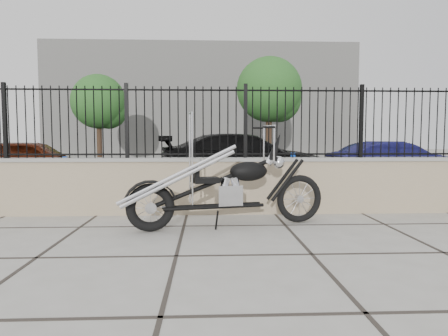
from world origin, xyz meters
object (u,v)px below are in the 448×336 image
(chopper_motorcycle, at_px, (225,170))
(car_red, at_px, (32,163))
(car_blue, at_px, (393,162))
(car_black, at_px, (245,159))

(chopper_motorcycle, bearing_deg, car_red, 120.71)
(car_blue, bearing_deg, car_red, 85.84)
(car_red, bearing_deg, chopper_motorcycle, -140.33)
(car_red, relative_size, car_blue, 1.02)
(chopper_motorcycle, height_order, car_red, chopper_motorcycle)
(car_black, distance_m, car_blue, 4.32)
(car_black, bearing_deg, car_blue, -99.41)
(car_red, relative_size, car_black, 0.76)
(chopper_motorcycle, relative_size, car_blue, 0.76)
(chopper_motorcycle, bearing_deg, car_black, 68.76)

